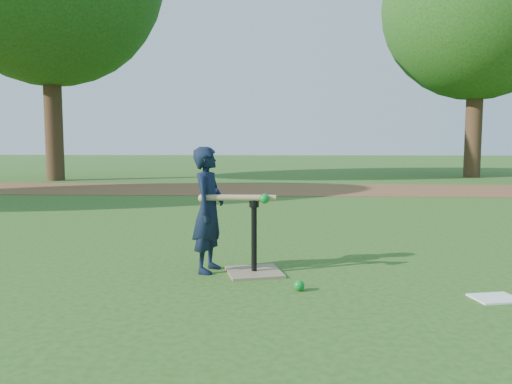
{
  "coord_description": "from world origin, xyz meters",
  "views": [
    {
      "loc": [
        0.54,
        -4.03,
        1.08
      ],
      "look_at": [
        0.31,
        0.31,
        0.65
      ],
      "focal_mm": 35.0,
      "sensor_mm": 36.0,
      "label": 1
    }
  ],
  "objects": [
    {
      "name": "ground",
      "position": [
        0.0,
        0.0,
        0.0
      ],
      "size": [
        80.0,
        80.0,
        0.0
      ],
      "primitive_type": "plane",
      "color": "#285116",
      "rests_on": "ground"
    },
    {
      "name": "dirt_strip",
      "position": [
        0.0,
        7.5,
        0.01
      ],
      "size": [
        24.0,
        3.0,
        0.01
      ],
      "primitive_type": "cube",
      "color": "brown",
      "rests_on": "ground"
    },
    {
      "name": "child",
      "position": [
        -0.08,
        0.07,
        0.52
      ],
      "size": [
        0.32,
        0.42,
        1.05
      ],
      "primitive_type": "imported",
      "rotation": [
        0.0,
        0.0,
        1.37
      ],
      "color": "black",
      "rests_on": "ground"
    },
    {
      "name": "wiffle_ball_ground",
      "position": [
        0.66,
        -0.46,
        0.04
      ],
      "size": [
        0.08,
        0.08,
        0.08
      ],
      "primitive_type": "sphere",
      "color": "#0B8128",
      "rests_on": "ground"
    },
    {
      "name": "clipboard",
      "position": [
        2.01,
        -0.58,
        0.01
      ],
      "size": [
        0.34,
        0.29,
        0.01
      ],
      "primitive_type": "cube",
      "rotation": [
        0.0,
        0.0,
        0.21
      ],
      "color": "white",
      "rests_on": "ground"
    },
    {
      "name": "batting_tee",
      "position": [
        0.31,
        0.01,
        0.11
      ],
      "size": [
        0.53,
        0.53,
        0.61
      ],
      "color": "#867355",
      "rests_on": "ground"
    },
    {
      "name": "swing_action",
      "position": [
        0.2,
        -0.02,
        0.63
      ],
      "size": [
        0.63,
        0.12,
        0.08
      ],
      "color": "tan",
      "rests_on": "ground"
    },
    {
      "name": "tree_right",
      "position": [
        6.5,
        12.0,
        5.29
      ],
      "size": [
        5.8,
        5.8,
        8.21
      ],
      "color": "#382316",
      "rests_on": "ground"
    }
  ]
}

